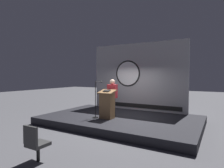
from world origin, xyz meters
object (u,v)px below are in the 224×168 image
Objects in this scene: podium at (107,104)px; audience_chair_left at (35,142)px; speaker_person at (112,97)px; microphone_stand at (96,104)px.

audience_chair_left is (0.26, -3.63, -0.38)m from podium.
speaker_person is 1.78× the size of audience_chair_left.
microphone_stand reaches higher than podium.
audience_chair_left is (0.73, -3.54, -0.35)m from microphone_stand.
speaker_person reaches higher than microphone_stand.
speaker_person reaches higher than podium.
speaker_person reaches higher than audience_chair_left.
microphone_stand reaches higher than audience_chair_left.
audience_chair_left is at bearing -85.96° from podium.
microphone_stand is at bearing 101.60° from audience_chair_left.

